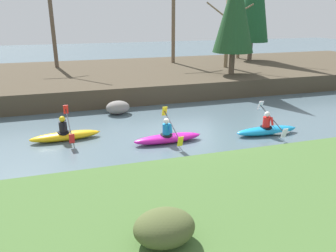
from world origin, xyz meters
TOP-DOWN VIEW (x-y plane):
  - ground_plane at (0.00, 0.00)m, footprint 90.00×90.00m
  - riverbank_near at (0.00, -6.15)m, footprint 44.00×6.16m
  - riverbank_far at (0.00, 10.75)m, footprint 44.00×11.73m
  - conifer_tree_left at (5.73, 7.22)m, footprint 2.58×2.58m
  - bare_tree_upstream at (-5.21, 13.38)m, footprint 3.84×3.79m
  - bare_tree_mid_upstream at (3.64, 13.15)m, footprint 4.19×4.14m
  - bare_tree_mid_downstream at (6.59, 9.82)m, footprint 2.61×2.58m
  - bare_tree_downstream at (9.89, 14.10)m, footprint 3.85×3.80m
  - shrub_clump_second at (-2.93, -6.82)m, footprint 1.24×1.03m
  - kayaker_lead at (3.37, -0.93)m, footprint 2.78×2.07m
  - kayaker_middle at (-0.95, -0.58)m, footprint 2.78×2.06m
  - kayaker_trailing at (-4.80, 0.87)m, footprint 2.79×2.07m
  - boulder_midstream at (-2.26, 3.83)m, footprint 1.18×0.92m

SIDE VIEW (x-z plane):
  - ground_plane at x=0.00m, z-range 0.00..0.00m
  - kayaker_lead at x=3.37m, z-range -0.40..0.80m
  - kayaker_middle at x=-0.95m, z-range -0.38..0.82m
  - kayaker_trailing at x=-4.80m, z-range -0.38..0.82m
  - riverbank_near at x=0.00m, z-range 0.00..0.50m
  - boulder_midstream at x=-2.26m, z-range 0.00..0.67m
  - riverbank_far at x=0.00m, z-range 0.00..1.05m
  - shrub_clump_second at x=-2.93m, z-range 0.50..1.17m
  - bare_tree_mid_downstream at x=6.59m, z-range 0.92..5.57m
  - bare_tree_upstream at x=-5.21m, z-range 0.84..7.83m
  - bare_tree_downstream at x=9.89m, z-range 0.84..7.85m
  - bare_tree_mid_upstream at x=3.64m, z-range 0.82..8.49m
  - conifer_tree_left at x=5.73m, z-range 1.72..8.20m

